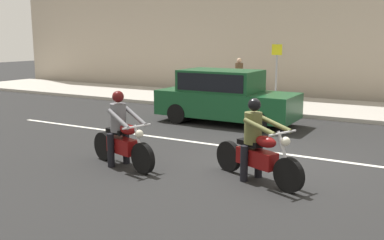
# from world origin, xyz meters

# --- Properties ---
(ground_plane) EXTENTS (80.00, 80.00, 0.00)m
(ground_plane) POSITION_xyz_m (0.00, 0.00, 0.00)
(ground_plane) COLOR black
(sidewalk_slab) EXTENTS (40.00, 4.40, 0.14)m
(sidewalk_slab) POSITION_xyz_m (0.00, 8.00, 0.07)
(sidewalk_slab) COLOR #A8A399
(sidewalk_slab) RESTS_ON ground_plane
(lane_marking_stripe) EXTENTS (18.00, 0.14, 0.01)m
(lane_marking_stripe) POSITION_xyz_m (-0.05, 0.90, 0.00)
(lane_marking_stripe) COLOR silver
(lane_marking_stripe) RESTS_ON ground_plane
(motorcycle_with_rider_olive) EXTENTS (2.10, 1.05, 1.61)m
(motorcycle_with_rider_olive) POSITION_xyz_m (0.02, -1.29, 0.65)
(motorcycle_with_rider_olive) COLOR black
(motorcycle_with_rider_olive) RESTS_ON ground_plane
(motorcycle_with_rider_gray) EXTENTS (2.01, 0.85, 1.63)m
(motorcycle_with_rider_gray) POSITION_xyz_m (-2.85, -1.80, 0.66)
(motorcycle_with_rider_gray) COLOR black
(motorcycle_with_rider_gray) RESTS_ON ground_plane
(parked_sedan_forest_green) EXTENTS (4.47, 1.82, 1.72)m
(parked_sedan_forest_green) POSITION_xyz_m (-3.04, 3.68, 0.88)
(parked_sedan_forest_green) COLOR #164C28
(parked_sedan_forest_green) RESTS_ON ground_plane
(street_sign_post) EXTENTS (0.44, 0.08, 2.35)m
(street_sign_post) POSITION_xyz_m (-3.05, 8.71, 1.57)
(street_sign_post) COLOR gray
(street_sign_post) RESTS_ON sidewalk_slab
(pedestrian_bystander) EXTENTS (0.34, 0.34, 1.73)m
(pedestrian_bystander) POSITION_xyz_m (-4.68, 8.56, 1.15)
(pedestrian_bystander) COLOR black
(pedestrian_bystander) RESTS_ON sidewalk_slab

